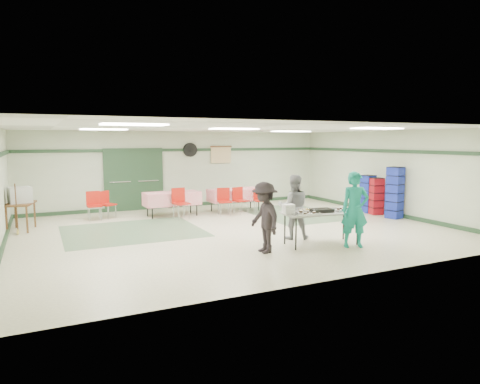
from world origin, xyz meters
name	(u,v)px	position (x,y,z in m)	size (l,w,h in m)	color
floor	(234,230)	(0.00, 0.00, 0.00)	(11.00, 11.00, 0.00)	beige
ceiling	(234,128)	(0.00, 0.00, 2.70)	(11.00, 11.00, 0.00)	white
wall_back	(182,169)	(0.00, 4.50, 1.35)	(11.00, 11.00, 0.00)	beige
wall_front	(344,202)	(0.00, -4.50, 1.35)	(11.00, 11.00, 0.00)	beige
wall_right	(390,173)	(5.50, 0.00, 1.35)	(9.00, 9.00, 0.00)	beige
trim_back	(182,150)	(0.00, 4.47, 2.05)	(11.00, 0.06, 0.10)	#213D25
baseboard_back	(183,205)	(0.00, 4.47, 0.06)	(11.00, 0.06, 0.12)	#213D25
baseboard_left	(2,250)	(-5.47, 0.00, 0.06)	(9.00, 0.06, 0.12)	#213D25
trim_right	(391,151)	(5.47, 0.00, 2.05)	(9.00, 0.06, 0.10)	#213D25
baseboard_right	(388,213)	(5.47, 0.00, 0.06)	(9.00, 0.06, 0.12)	#213D25
green_patch_a	(133,231)	(-2.50, 1.00, 0.00)	(3.50, 3.00, 0.01)	#5C7C5B
green_patch_b	(293,214)	(2.80, 1.50, 0.00)	(2.50, 3.50, 0.01)	#5C7C5B
double_door_left	(120,180)	(-2.20, 4.44, 1.05)	(0.90, 0.06, 2.10)	gray
double_door_right	(148,179)	(-1.25, 4.44, 1.05)	(0.90, 0.06, 2.10)	gray
door_frame	(134,180)	(-1.73, 4.42, 1.05)	(2.00, 0.03, 2.15)	#213D25
wall_fan	(190,150)	(0.30, 4.44, 2.05)	(0.50, 0.50, 0.10)	black
scroll_banner	(221,155)	(1.50, 4.44, 1.85)	(0.80, 0.02, 0.60)	#D5BA85
serving_table	(321,214)	(1.13, -2.32, 0.71)	(1.88, 0.94, 0.76)	#AFB0AA
sheet_tray_right	(344,210)	(1.73, -2.40, 0.77)	(0.56, 0.43, 0.02)	silver
sheet_tray_mid	(313,211)	(1.02, -2.15, 0.77)	(0.54, 0.41, 0.02)	silver
sheet_tray_left	(304,214)	(0.60, -2.42, 0.77)	(0.57, 0.44, 0.02)	silver
baking_pan	(321,210)	(1.11, -2.35, 0.80)	(0.51, 0.32, 0.08)	black
foam_box_stack	(288,209)	(0.31, -2.21, 0.87)	(0.23, 0.21, 0.21)	white
volunteer_teal	(355,210)	(1.67, -2.83, 0.85)	(0.62, 0.41, 1.70)	#148D7A
volunteer_grey	(293,207)	(0.88, -1.54, 0.78)	(0.76, 0.59, 1.57)	gray
volunteer_dark	(264,217)	(-0.39, -2.38, 0.76)	(0.98, 0.56, 1.52)	black
dining_table_a	(235,194)	(1.31, 2.78, 0.57)	(1.80, 0.82, 0.77)	red
dining_table_b	(172,198)	(-0.89, 2.78, 0.57)	(1.75, 0.81, 0.77)	red
chair_a	(239,198)	(1.20, 2.21, 0.53)	(0.48, 0.48, 0.87)	#AF100E
chair_b	(224,199)	(0.65, 2.21, 0.54)	(0.48, 0.48, 0.87)	#AF100E
chair_c	(259,198)	(1.93, 2.20, 0.48)	(0.45, 0.45, 0.79)	#AF100E
chair_d	(180,200)	(-0.81, 2.22, 0.58)	(0.50, 0.50, 0.94)	#AF100E
chair_loose_a	(106,202)	(-2.84, 3.25, 0.52)	(0.54, 0.55, 0.84)	#AF100E
chair_loose_b	(94,203)	(-3.22, 3.06, 0.53)	(0.42, 0.42, 0.87)	#AF100E
crate_stack_blue_a	(395,193)	(5.15, -0.56, 0.79)	(0.41, 0.41, 1.59)	navy
crate_stack_red	(376,196)	(5.15, 0.22, 0.60)	(0.37, 0.37, 1.19)	maroon
crate_stack_blue_b	(368,194)	(5.15, 0.62, 0.62)	(0.38, 0.38, 1.25)	navy
printer_table	(20,206)	(-5.15, 2.38, 0.65)	(0.81, 1.05, 0.74)	brown
office_printer	(20,195)	(-5.15, 2.37, 0.96)	(0.54, 0.47, 0.42)	#B4B3AF
broom	(16,208)	(-5.23, 1.98, 0.67)	(0.03, 0.03, 1.29)	brown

